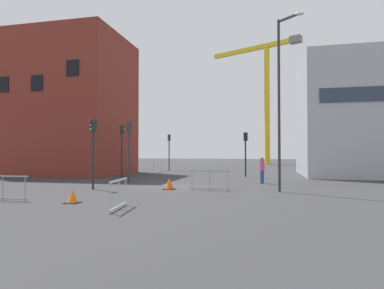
{
  "coord_description": "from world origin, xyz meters",
  "views": [
    {
      "loc": [
        5.6,
        -18.83,
        2.08
      ],
      "look_at": [
        0.0,
        5.91,
        2.66
      ],
      "focal_mm": 30.45,
      "sensor_mm": 36.0,
      "label": 1
    }
  ],
  "objects_px": {
    "traffic_light_island": "(169,146)",
    "traffic_cone_striped": "(169,184)",
    "streetlamp_tall": "(281,93)",
    "traffic_light_far": "(93,142)",
    "traffic_light_crosswalk": "(122,143)",
    "traffic_cone_orange": "(73,197)",
    "traffic_light_near": "(129,142)",
    "pedestrian_walking": "(262,168)",
    "traffic_light_verge": "(246,147)",
    "construction_crane": "(265,83)"
  },
  "relations": [
    {
      "from": "traffic_light_near",
      "to": "traffic_cone_orange",
      "type": "relative_size",
      "value": 7.19
    },
    {
      "from": "streetlamp_tall",
      "to": "traffic_light_verge",
      "type": "distance_m",
      "value": 10.63
    },
    {
      "from": "traffic_light_far",
      "to": "traffic_cone_orange",
      "type": "distance_m",
      "value": 5.48
    },
    {
      "from": "traffic_light_verge",
      "to": "traffic_light_island",
      "type": "distance_m",
      "value": 11.48
    },
    {
      "from": "traffic_light_near",
      "to": "pedestrian_walking",
      "type": "bearing_deg",
      "value": 9.07
    },
    {
      "from": "traffic_light_island",
      "to": "traffic_cone_striped",
      "type": "bearing_deg",
      "value": -73.16
    },
    {
      "from": "traffic_light_far",
      "to": "traffic_light_island",
      "type": "height_order",
      "value": "traffic_light_island"
    },
    {
      "from": "streetlamp_tall",
      "to": "traffic_light_crosswalk",
      "type": "relative_size",
      "value": 2.12
    },
    {
      "from": "traffic_light_far",
      "to": "traffic_cone_orange",
      "type": "relative_size",
      "value": 6.79
    },
    {
      "from": "traffic_cone_orange",
      "to": "pedestrian_walking",
      "type": "bearing_deg",
      "value": 53.87
    },
    {
      "from": "construction_crane",
      "to": "pedestrian_walking",
      "type": "xyz_separation_m",
      "value": [
        -0.21,
        -34.53,
        -12.84
      ]
    },
    {
      "from": "streetlamp_tall",
      "to": "traffic_cone_orange",
      "type": "xyz_separation_m",
      "value": [
        -8.49,
        -5.61,
        -4.9
      ]
    },
    {
      "from": "traffic_cone_striped",
      "to": "traffic_light_far",
      "type": "bearing_deg",
      "value": -167.87
    },
    {
      "from": "traffic_cone_striped",
      "to": "traffic_cone_orange",
      "type": "relative_size",
      "value": 1.14
    },
    {
      "from": "traffic_cone_striped",
      "to": "streetlamp_tall",
      "type": "bearing_deg",
      "value": 0.69
    },
    {
      "from": "streetlamp_tall",
      "to": "traffic_cone_orange",
      "type": "relative_size",
      "value": 15.81
    },
    {
      "from": "traffic_light_far",
      "to": "traffic_cone_striped",
      "type": "xyz_separation_m",
      "value": [
        4.18,
        0.9,
        -2.31
      ]
    },
    {
      "from": "construction_crane",
      "to": "traffic_cone_orange",
      "type": "height_order",
      "value": "construction_crane"
    },
    {
      "from": "construction_crane",
      "to": "pedestrian_walking",
      "type": "distance_m",
      "value": 36.84
    },
    {
      "from": "traffic_light_crosswalk",
      "to": "pedestrian_walking",
      "type": "relative_size",
      "value": 2.43
    },
    {
      "from": "pedestrian_walking",
      "to": "traffic_light_near",
      "type": "bearing_deg",
      "value": -170.93
    },
    {
      "from": "traffic_light_island",
      "to": "traffic_light_near",
      "type": "height_order",
      "value": "traffic_light_near"
    },
    {
      "from": "traffic_light_verge",
      "to": "streetlamp_tall",
      "type": "bearing_deg",
      "value": -76.29
    },
    {
      "from": "streetlamp_tall",
      "to": "traffic_light_far",
      "type": "height_order",
      "value": "streetlamp_tall"
    },
    {
      "from": "traffic_light_far",
      "to": "traffic_light_near",
      "type": "xyz_separation_m",
      "value": [
        0.34,
        4.15,
        0.14
      ]
    },
    {
      "from": "traffic_light_crosswalk",
      "to": "traffic_cone_orange",
      "type": "height_order",
      "value": "traffic_light_crosswalk"
    },
    {
      "from": "streetlamp_tall",
      "to": "traffic_light_far",
      "type": "bearing_deg",
      "value": -174.58
    },
    {
      "from": "construction_crane",
      "to": "streetlamp_tall",
      "type": "height_order",
      "value": "construction_crane"
    },
    {
      "from": "traffic_light_crosswalk",
      "to": "traffic_light_near",
      "type": "height_order",
      "value": "traffic_light_crosswalk"
    },
    {
      "from": "construction_crane",
      "to": "traffic_light_island",
      "type": "height_order",
      "value": "construction_crane"
    },
    {
      "from": "traffic_light_crosswalk",
      "to": "construction_crane",
      "type": "bearing_deg",
      "value": 70.53
    },
    {
      "from": "traffic_cone_striped",
      "to": "traffic_light_near",
      "type": "bearing_deg",
      "value": 139.79
    },
    {
      "from": "traffic_light_near",
      "to": "traffic_cone_striped",
      "type": "relative_size",
      "value": 6.32
    },
    {
      "from": "traffic_light_verge",
      "to": "traffic_light_near",
      "type": "xyz_separation_m",
      "value": [
        -7.45,
        -6.83,
        0.24
      ]
    },
    {
      "from": "traffic_light_crosswalk",
      "to": "traffic_cone_orange",
      "type": "xyz_separation_m",
      "value": [
        3.7,
        -12.6,
        -2.58
      ]
    },
    {
      "from": "traffic_light_island",
      "to": "traffic_cone_striped",
      "type": "relative_size",
      "value": 6.2
    },
    {
      "from": "traffic_light_far",
      "to": "traffic_cone_striped",
      "type": "distance_m",
      "value": 4.86
    },
    {
      "from": "streetlamp_tall",
      "to": "traffic_light_far",
      "type": "relative_size",
      "value": 2.33
    },
    {
      "from": "streetlamp_tall",
      "to": "traffic_light_near",
      "type": "distance_m",
      "value": 10.67
    },
    {
      "from": "traffic_light_verge",
      "to": "traffic_light_crosswalk",
      "type": "bearing_deg",
      "value": -162.81
    },
    {
      "from": "traffic_light_near",
      "to": "streetlamp_tall",
      "type": "bearing_deg",
      "value": -17.8
    },
    {
      "from": "traffic_light_verge",
      "to": "pedestrian_walking",
      "type": "relative_size",
      "value": 2.12
    },
    {
      "from": "traffic_light_island",
      "to": "traffic_light_near",
      "type": "bearing_deg",
      "value": -84.28
    },
    {
      "from": "streetlamp_tall",
      "to": "traffic_cone_orange",
      "type": "distance_m",
      "value": 11.3
    },
    {
      "from": "traffic_light_near",
      "to": "pedestrian_walking",
      "type": "height_order",
      "value": "traffic_light_near"
    },
    {
      "from": "construction_crane",
      "to": "traffic_light_near",
      "type": "xyz_separation_m",
      "value": [
        -9.06,
        -35.94,
        -11.1
      ]
    },
    {
      "from": "traffic_cone_striped",
      "to": "traffic_light_crosswalk",
      "type": "bearing_deg",
      "value": 131.04
    },
    {
      "from": "pedestrian_walking",
      "to": "traffic_light_crosswalk",
      "type": "bearing_deg",
      "value": 167.85
    },
    {
      "from": "traffic_light_crosswalk",
      "to": "traffic_light_verge",
      "type": "bearing_deg",
      "value": 17.19
    },
    {
      "from": "traffic_light_verge",
      "to": "traffic_light_far",
      "type": "relative_size",
      "value": 0.96
    }
  ]
}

